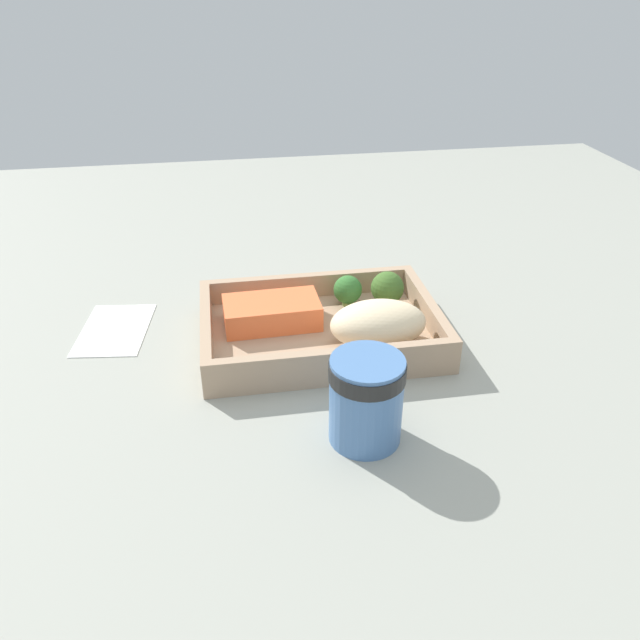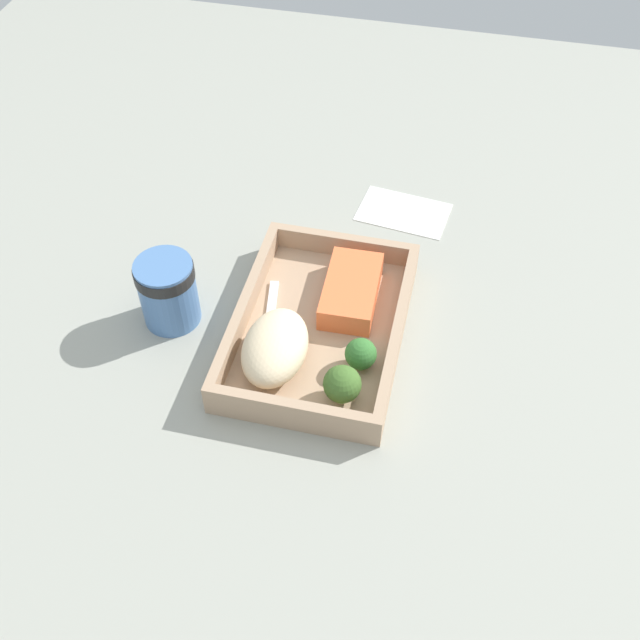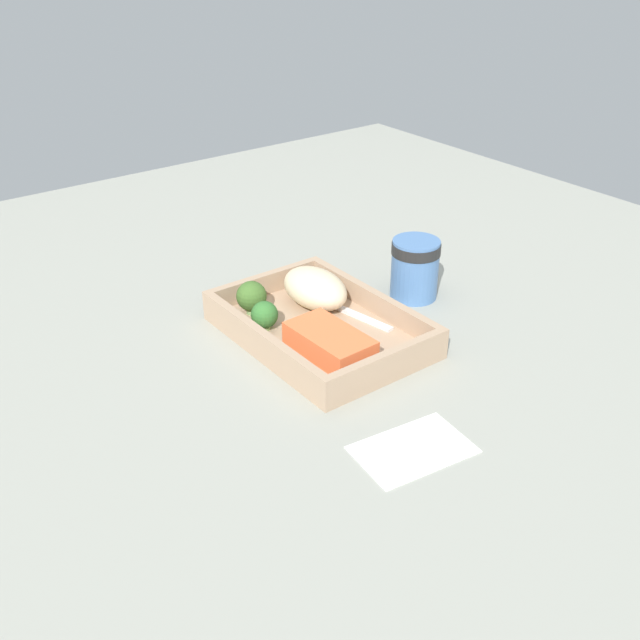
# 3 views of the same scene
# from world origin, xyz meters

# --- Properties ---
(ground_plane) EXTENTS (1.60, 1.60, 0.02)m
(ground_plane) POSITION_xyz_m (0.00, 0.00, -0.01)
(ground_plane) COLOR gray
(takeout_tray) EXTENTS (0.28, 0.20, 0.01)m
(takeout_tray) POSITION_xyz_m (0.00, 0.00, 0.01)
(takeout_tray) COLOR tan
(takeout_tray) RESTS_ON ground_plane
(tray_rim) EXTENTS (0.28, 0.20, 0.03)m
(tray_rim) POSITION_xyz_m (0.00, 0.00, 0.03)
(tray_rim) COLOR tan
(tray_rim) RESTS_ON takeout_tray
(salmon_fillet) EXTENTS (0.12, 0.07, 0.03)m
(salmon_fillet) POSITION_xyz_m (-0.06, 0.03, 0.03)
(salmon_fillet) COLOR orange
(salmon_fillet) RESTS_ON takeout_tray
(mashed_potatoes) EXTENTS (0.11, 0.07, 0.05)m
(mashed_potatoes) POSITION_xyz_m (0.06, -0.04, 0.04)
(mashed_potatoes) COLOR beige
(mashed_potatoes) RESTS_ON takeout_tray
(broccoli_floret_1) EXTENTS (0.04, 0.04, 0.04)m
(broccoli_floret_1) POSITION_xyz_m (0.05, 0.06, 0.03)
(broccoli_floret_1) COLOR #779C55
(broccoli_floret_1) RESTS_ON takeout_tray
(broccoli_floret_2) EXTENTS (0.04, 0.04, 0.05)m
(broccoli_floret_2) POSITION_xyz_m (0.10, 0.05, 0.04)
(broccoli_floret_2) COLOR #7FA864
(broccoli_floret_2) RESTS_ON takeout_tray
(fork) EXTENTS (0.16, 0.04, 0.00)m
(fork) POSITION_xyz_m (0.02, -0.06, 0.01)
(fork) COLOR silver
(fork) RESTS_ON takeout_tray
(paper_cup) EXTENTS (0.07, 0.07, 0.09)m
(paper_cup) POSITION_xyz_m (0.01, -0.18, 0.05)
(paper_cup) COLOR #4C76AD
(paper_cup) RESTS_ON ground_plane
(receipt_slip) EXTENTS (0.10, 0.13, 0.00)m
(receipt_slip) POSITION_xyz_m (-0.25, 0.06, 0.00)
(receipt_slip) COLOR white
(receipt_slip) RESTS_ON ground_plane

